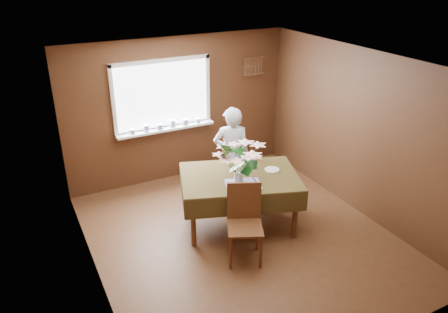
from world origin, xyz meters
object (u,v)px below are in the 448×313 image
chair_far (229,170)px  seated_woman (232,155)px  chair_near (244,219)px  dining_table (240,182)px  flower_bouquet (239,160)px

chair_far → seated_woman: size_ratio=0.56×
chair_far → seated_woman: bearing=83.9°
chair_far → chair_near: 1.60m
dining_table → chair_near: (-0.31, -0.69, -0.15)m
chair_far → chair_near: chair_near is taller
chair_near → flower_bouquet: size_ratio=1.69×
chair_near → flower_bouquet: flower_bouquet is taller
chair_near → flower_bouquet: bearing=94.0°
chair_near → dining_table: bearing=90.4°
chair_near → seated_woman: (0.56, 1.41, 0.23)m
dining_table → flower_bouquet: size_ratio=3.17×
chair_far → chair_near: (-0.57, -1.49, 0.07)m
chair_far → flower_bouquet: 1.24m
flower_bouquet → chair_far: bearing=69.1°
dining_table → chair_near: chair_near is taller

